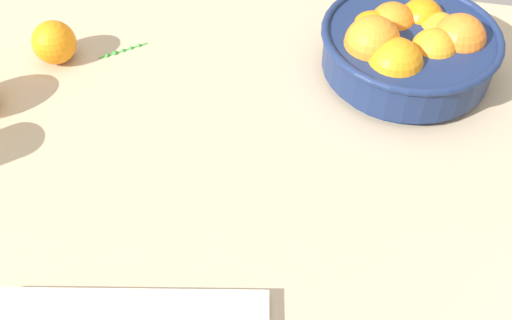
# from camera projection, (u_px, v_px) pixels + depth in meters

# --- Properties ---
(ground_plane) EXTENTS (1.29, 0.93, 0.03)m
(ground_plane) POSITION_uv_depth(u_px,v_px,m) (236.00, 180.00, 0.82)
(ground_plane) COLOR tan
(fruit_bowl) EXTENTS (0.26, 0.26, 0.11)m
(fruit_bowl) POSITION_uv_depth(u_px,v_px,m) (408.00, 47.00, 0.90)
(fruit_bowl) COLOR navy
(fruit_bowl) RESTS_ON ground_plane
(loose_orange_1) EXTENTS (0.07, 0.07, 0.07)m
(loose_orange_1) POSITION_uv_depth(u_px,v_px,m) (54.00, 42.00, 0.93)
(loose_orange_1) COLOR orange
(loose_orange_1) RESTS_ON ground_plane
(herb_sprig_0) EXTENTS (0.06, 0.05, 0.01)m
(herb_sprig_0) POSITION_uv_depth(u_px,v_px,m) (121.00, 50.00, 0.97)
(herb_sprig_0) COLOR green
(herb_sprig_0) RESTS_ON ground_plane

